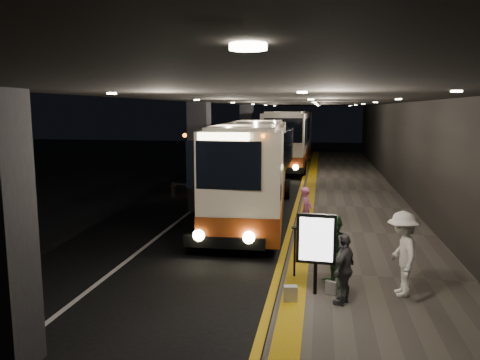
% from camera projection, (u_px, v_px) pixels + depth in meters
% --- Properties ---
extents(ground, '(90.00, 90.00, 0.00)m').
position_uv_depth(ground, '(214.00, 238.00, 15.06)').
color(ground, black).
extents(lane_line_white, '(0.12, 50.00, 0.01)m').
position_uv_depth(lane_line_white, '(199.00, 205.00, 20.23)').
color(lane_line_white, silver).
rests_on(lane_line_white, ground).
extents(kerb_stripe_yellow, '(0.18, 50.00, 0.01)m').
position_uv_depth(kerb_stripe_yellow, '(296.00, 208.00, 19.52)').
color(kerb_stripe_yellow, gold).
rests_on(kerb_stripe_yellow, ground).
extents(sidewalk, '(4.50, 50.00, 0.15)m').
position_uv_depth(sidewalk, '(355.00, 209.00, 19.10)').
color(sidewalk, '#514C44').
rests_on(sidewalk, ground).
extents(tactile_strip, '(0.50, 50.00, 0.01)m').
position_uv_depth(tactile_strip, '(308.00, 205.00, 19.42)').
color(tactile_strip, gold).
rests_on(tactile_strip, sidewalk).
extents(terminal_wall, '(0.10, 50.00, 6.00)m').
position_uv_depth(terminal_wall, '(416.00, 137.00, 18.28)').
color(terminal_wall, black).
rests_on(terminal_wall, ground).
extents(support_columns, '(0.80, 24.80, 4.40)m').
position_uv_depth(support_columns, '(200.00, 157.00, 18.88)').
color(support_columns, black).
rests_on(support_columns, ground).
extents(canopy, '(9.00, 50.00, 0.40)m').
position_uv_depth(canopy, '(301.00, 97.00, 18.81)').
color(canopy, black).
rests_on(canopy, support_columns).
extents(coach_main, '(3.03, 11.32, 3.50)m').
position_uv_depth(coach_main, '(253.00, 173.00, 17.88)').
color(coach_main, beige).
rests_on(coach_main, ground).
extents(coach_second, '(2.73, 12.26, 3.84)m').
position_uv_depth(coach_second, '(290.00, 141.00, 33.05)').
color(coach_second, beige).
rests_on(coach_second, ground).
extents(passenger_boarding, '(0.47, 0.61, 1.49)m').
position_uv_depth(passenger_boarding, '(306.00, 210.00, 14.94)').
color(passenger_boarding, '#AA4F86').
rests_on(passenger_boarding, sidewalk).
extents(passenger_waiting_green, '(0.79, 0.93, 1.63)m').
position_uv_depth(passenger_waiting_green, '(333.00, 252.00, 10.36)').
color(passenger_waiting_green, '#417544').
rests_on(passenger_waiting_green, sidewalk).
extents(passenger_waiting_white, '(0.64, 1.22, 1.82)m').
position_uv_depth(passenger_waiting_white, '(402.00, 254.00, 9.90)').
color(passenger_waiting_white, white).
rests_on(passenger_waiting_white, sidewalk).
extents(passenger_waiting_grey, '(0.77, 0.97, 1.48)m').
position_uv_depth(passenger_waiting_grey, '(344.00, 269.00, 9.47)').
color(passenger_waiting_grey, '#4A4B4F').
rests_on(passenger_waiting_grey, sidewalk).
extents(bag_polka, '(0.27, 0.18, 0.30)m').
position_uv_depth(bag_polka, '(331.00, 288.00, 10.02)').
color(bag_polka, black).
rests_on(bag_polka, sidewalk).
extents(bag_plain, '(0.30, 0.21, 0.34)m').
position_uv_depth(bag_plain, '(291.00, 294.00, 9.64)').
color(bag_plain, '#B8B8AC').
rests_on(bag_plain, sidewalk).
extents(info_sign, '(0.84, 0.17, 1.76)m').
position_uv_depth(info_sign, '(316.00, 241.00, 9.90)').
color(info_sign, black).
rests_on(info_sign, sidewalk).
extents(stanchion_post, '(0.05, 0.05, 1.20)m').
position_uv_depth(stanchion_post, '(295.00, 252.00, 11.04)').
color(stanchion_post, black).
rests_on(stanchion_post, sidewalk).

